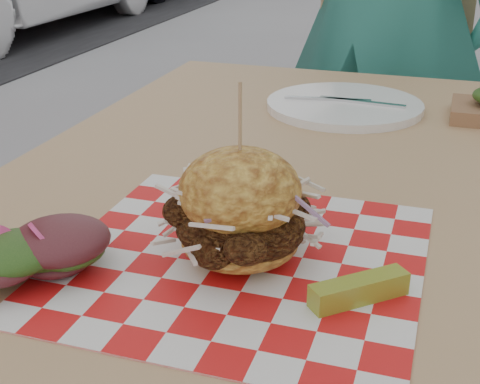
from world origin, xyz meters
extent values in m
cube|color=tan|center=(0.06, -0.04, 0.73)|extent=(0.80, 1.20, 0.04)
cylinder|color=#333338|center=(-0.28, 0.50, 0.35)|extent=(0.05, 0.05, 0.71)
cube|color=tan|center=(0.06, 0.91, 0.45)|extent=(0.42, 0.42, 0.04)
cube|color=tan|center=(0.06, 1.11, 0.70)|extent=(0.42, 0.04, 0.50)
cylinder|color=#333338|center=(-0.12, 0.73, 0.21)|extent=(0.03, 0.03, 0.43)
cylinder|color=#333338|center=(0.24, 0.73, 0.21)|extent=(0.03, 0.03, 0.43)
cylinder|color=#333338|center=(-0.12, 1.09, 0.21)|extent=(0.03, 0.03, 0.43)
cylinder|color=#333338|center=(0.24, 1.09, 0.21)|extent=(0.03, 0.03, 0.43)
cube|color=red|center=(0.05, -0.28, 0.75)|extent=(0.36, 0.36, 0.00)
ellipsoid|color=gold|center=(0.05, -0.28, 0.77)|extent=(0.12, 0.12, 0.04)
ellipsoid|color=brown|center=(0.05, -0.28, 0.79)|extent=(0.13, 0.12, 0.07)
ellipsoid|color=gold|center=(0.05, -0.28, 0.83)|extent=(0.12, 0.12, 0.08)
cylinder|color=tan|center=(0.05, -0.28, 0.89)|extent=(0.00, 0.00, 0.09)
cube|color=olive|center=(0.18, -0.32, 0.76)|extent=(0.09, 0.08, 0.02)
ellipsoid|color=#3F1419|center=(-0.11, -0.38, 0.76)|extent=(0.08, 0.08, 0.03)
ellipsoid|color=#1A4012|center=(-0.11, -0.36, 0.76)|extent=(0.08, 0.08, 0.03)
ellipsoid|color=#1A4012|center=(-0.13, -0.35, 0.76)|extent=(0.08, 0.08, 0.03)
ellipsoid|color=#3F1419|center=(-0.15, -0.36, 0.76)|extent=(0.08, 0.08, 0.03)
ellipsoid|color=#3F1419|center=(-0.13, -0.41, 0.76)|extent=(0.08, 0.08, 0.03)
ellipsoid|color=#1A4012|center=(-0.11, -0.40, 0.76)|extent=(0.08, 0.08, 0.03)
cylinder|color=#D93C7E|center=(-0.12, -0.36, 0.79)|extent=(0.05, 0.05, 0.04)
cylinder|color=white|center=(0.06, 0.28, 0.76)|extent=(0.27, 0.27, 0.01)
cube|color=silver|center=(0.03, 0.28, 0.77)|extent=(0.15, 0.03, 0.00)
cube|color=silver|center=(0.09, 0.28, 0.77)|extent=(0.15, 0.03, 0.00)
camera|label=1|loc=(0.23, -0.85, 1.08)|focal=50.00mm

